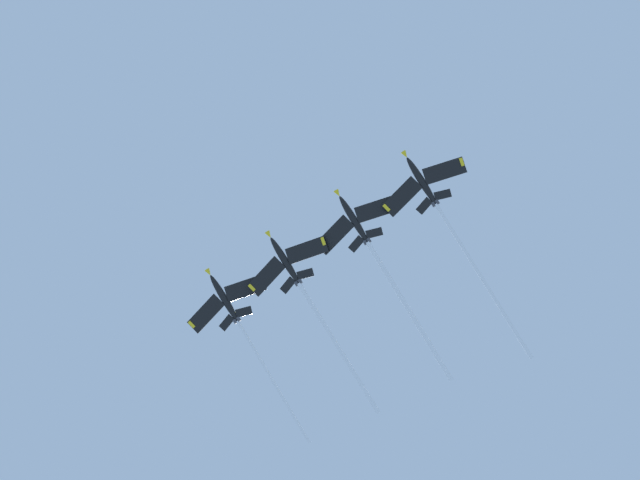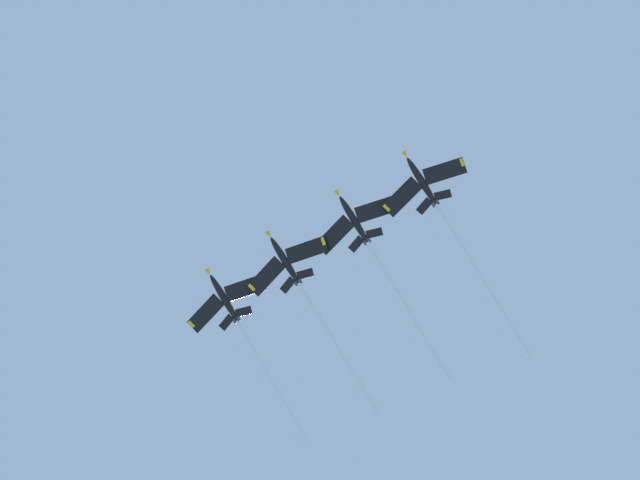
{
  "view_description": "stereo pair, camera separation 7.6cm",
  "coord_description": "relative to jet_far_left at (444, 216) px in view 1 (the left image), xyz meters",
  "views": [
    {
      "loc": [
        -29.02,
        -1.23,
        1.86
      ],
      "look_at": [
        -10.41,
        21.72,
        177.91
      ],
      "focal_mm": 45.89,
      "sensor_mm": 36.0,
      "label": 1
    },
    {
      "loc": [
        -29.08,
        -1.18,
        1.86
      ],
      "look_at": [
        -10.41,
        21.72,
        177.91
      ],
      "focal_mm": 45.89,
      "sensor_mm": 36.0,
      "label": 2
    }
  ],
  "objects": [
    {
      "name": "jet_far_left",
      "position": [
        0.0,
        0.0,
        0.0
      ],
      "size": [
        46.8,
        23.67,
        16.44
      ],
      "color": "black"
    },
    {
      "name": "jet_centre",
      "position": [
        -11.77,
        31.98,
        0.08
      ],
      "size": [
        42.3,
        21.12,
        15.17
      ],
      "color": "black"
    },
    {
      "name": "jet_inner_right",
      "position": [
        -19.96,
        46.44,
        2.52
      ],
      "size": [
        40.74,
        20.73,
        13.77
      ],
      "color": "black"
    },
    {
      "name": "jet_inner_left",
      "position": [
        -4.59,
        16.12,
        0.51
      ],
      "size": [
        43.61,
        22.39,
        16.19
      ],
      "color": "black"
    }
  ]
}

